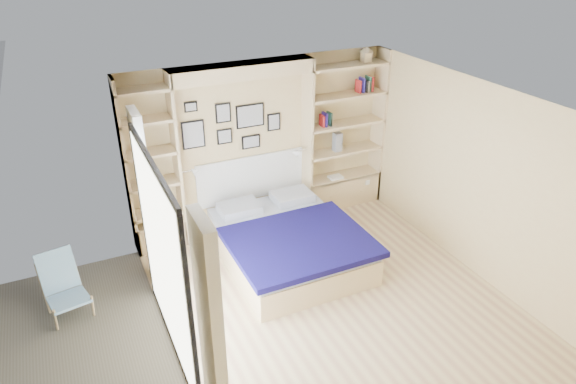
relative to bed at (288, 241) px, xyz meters
name	(u,v)px	position (x,y,z in m)	size (l,w,h in m)	color
ground	(331,297)	(0.13, -0.99, -0.28)	(4.50, 4.50, 0.00)	#CDB680
room_shell	(254,177)	(-0.25, 0.53, 0.80)	(4.50, 4.50, 4.50)	tan
bed	(288,241)	(0.00, 0.00, 0.00)	(1.78, 2.36, 1.07)	#D3B780
photo_gallery	(231,125)	(-0.32, 1.23, 1.32)	(1.48, 0.02, 0.82)	black
reading_lamps	(247,161)	(-0.17, 1.01, 0.82)	(1.92, 0.12, 0.15)	silver
shelf_decor	(330,108)	(1.21, 1.08, 1.42)	(3.51, 0.23, 2.03)	#A51E1E
deck_chair	(64,286)	(-2.85, 0.15, 0.07)	(0.57, 0.80, 0.74)	tan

